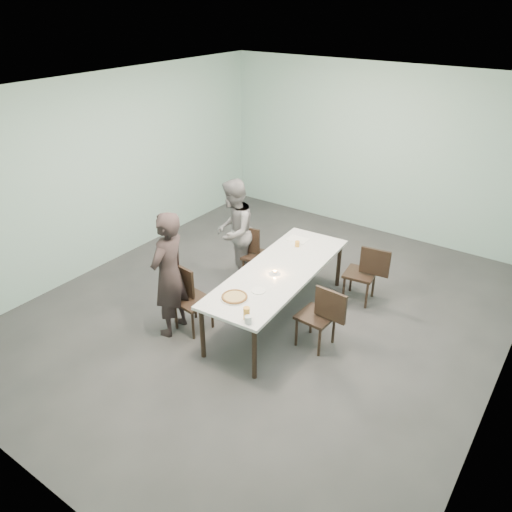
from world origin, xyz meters
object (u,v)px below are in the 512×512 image
Objects in this scene: chair_near_left at (189,294)px; side_plate at (258,291)px; chair_far_left at (253,251)px; amber_tumbler at (297,244)px; water_tumbler at (248,320)px; table at (279,274)px; diner_near at (169,275)px; chair_far_right at (366,271)px; tealight at (275,273)px; beer_glass at (247,313)px; diner_far at (234,231)px; pizza at (235,297)px; chair_near_right at (322,314)px.

chair_near_left reaches higher than side_plate.
chair_far_left is 10.88× the size of amber_tumbler.
water_tumbler is (1.25, -1.85, 0.29)m from chair_far_left.
diner_near is at bearing -133.09° from table.
chair_far_right is 15.54× the size of tealight.
beer_glass is (1.16, -0.30, 0.32)m from chair_near_left.
diner_far is at bearing 109.15° from chair_near_left.
pizza is (0.92, 0.16, -0.08)m from diner_near.
pizza is (-0.85, -0.65, 0.27)m from chair_near_right.
chair_near_left and chair_near_right have the same top height.
amber_tumbler is (-0.17, 0.86, 0.02)m from tealight.
pizza is 2.27× the size of beer_glass.
chair_near_left is 1.00× the size of chair_far_right.
chair_far_left is at bearing 97.86° from chair_near_left.
table is at bearing 96.49° from tealight.
tealight is (-0.36, 1.09, -0.02)m from water_tumbler.
chair_far_right is 1.05m from amber_tumbler.
water_tumbler reaches higher than pizza.
pizza is 0.53m from water_tumbler.
chair_far_right is 5.80× the size of beer_glass.
diner_near is at bearing 27.76° from chair_near_right.
tealight is at bearing 84.58° from pizza.
chair_far_left is 1.72m from chair_far_right.
tealight is (0.01, -0.12, 0.08)m from table.
chair_far_left and chair_near_right have the same top height.
side_plate is at bearing -82.10° from table.
side_plate reaches higher than table.
diner_far is (-0.27, -0.13, 0.31)m from chair_far_left.
diner_far is 1.78m from pizza.
diner_near reaches higher than side_plate.
water_tumbler is at bearing 20.35° from diner_far.
tealight is (1.16, -0.64, -0.04)m from diner_far.
chair_far_left reaches higher than table.
water_tumbler is at bearing -71.76° from tealight.
tealight is (-0.78, -1.19, 0.27)m from chair_far_right.
diner_near is 0.94m from pizza.
table is at bearing 51.62° from chair_near_left.
tealight is at bearing 106.12° from beer_glass.
diner_near reaches higher than amber_tumbler.
side_plate is (0.08, -0.58, 0.06)m from table.
beer_glass is (1.19, -1.80, 0.32)m from chair_far_left.
beer_glass is 0.09m from water_tumbler.
diner_near reaches higher than water_tumbler.
diner_far is 10.76× the size of beer_glass.
beer_glass is at bearing -74.82° from table.
beer_glass reaches higher than chair_near_left.
amber_tumbler is at bearing -42.50° from chair_near_right.
diner_near is at bearing 173.48° from water_tumbler.
diner_near is at bearing -14.85° from diner_far.
chair_near_right reaches higher than table.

